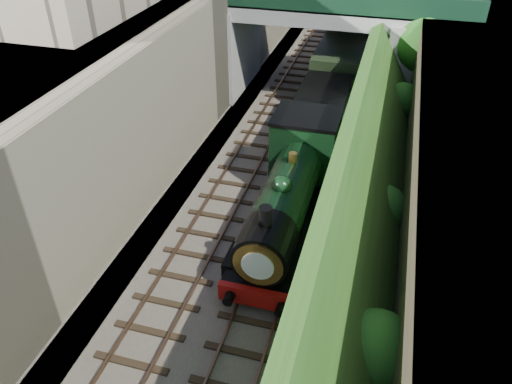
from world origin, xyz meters
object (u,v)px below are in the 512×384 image
at_px(tree, 425,43).
at_px(tender, 321,121).
at_px(locomotive, 290,194).
at_px(road_bridge, 338,36).

distance_m(tree, tender, 7.37).
bearing_deg(tree, tender, -134.51).
xyz_separation_m(tree, locomotive, (-4.71, -12.16, -2.75)).
distance_m(road_bridge, tree, 5.33).
bearing_deg(road_bridge, tree, -20.37).
height_order(road_bridge, locomotive, road_bridge).
bearing_deg(road_bridge, tender, -87.79).
bearing_deg(tender, tree, 45.49).
relative_size(locomotive, tender, 1.70).
bearing_deg(road_bridge, locomotive, -88.95).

